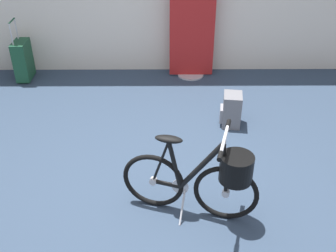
# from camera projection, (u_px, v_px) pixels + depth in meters

# --- Properties ---
(ground_plane) EXTENTS (7.44, 7.44, 0.00)m
(ground_plane) POSITION_uv_depth(u_px,v_px,m) (156.00, 191.00, 3.63)
(ground_plane) COLOR #2D3D51
(floor_banner_stand) EXTENTS (0.60, 0.36, 1.47)m
(floor_banner_stand) POSITION_uv_depth(u_px,v_px,m) (192.00, 31.00, 5.38)
(floor_banner_stand) COLOR #B7B7BC
(floor_banner_stand) RESTS_ON ground_plane
(folding_bike_foreground) EXTENTS (1.10, 0.52, 0.80)m
(folding_bike_foreground) POSITION_uv_depth(u_px,v_px,m) (205.00, 178.00, 3.19)
(folding_bike_foreground) COLOR black
(folding_bike_foreground) RESTS_ON ground_plane
(rolling_suitcase) EXTENTS (0.19, 0.36, 0.83)m
(rolling_suitcase) POSITION_uv_depth(u_px,v_px,m) (23.00, 60.00, 5.48)
(rolling_suitcase) COLOR #19472D
(rolling_suitcase) RESTS_ON ground_plane
(backpack_on_floor) EXTENTS (0.25, 0.27, 0.38)m
(backpack_on_floor) POSITION_uv_depth(u_px,v_px,m) (231.00, 110.00, 4.51)
(backpack_on_floor) COLOR slate
(backpack_on_floor) RESTS_ON ground_plane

